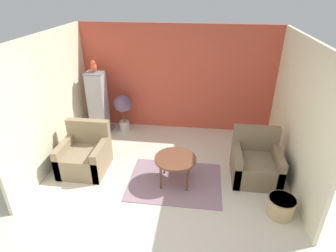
{
  "coord_description": "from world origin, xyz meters",
  "views": [
    {
      "loc": [
        0.58,
        -2.84,
        3.16
      ],
      "look_at": [
        0.0,
        1.62,
        0.84
      ],
      "focal_mm": 30.0,
      "sensor_mm": 36.0,
      "label": 1
    }
  ],
  "objects_px": {
    "coffee_table": "(175,160)",
    "potted_plant": "(123,107)",
    "parrot": "(94,67)",
    "wicker_basket": "(281,206)",
    "armchair_right": "(255,164)",
    "armchair_left": "(85,156)",
    "birdcage": "(98,104)"
  },
  "relations": [
    {
      "from": "armchair_left",
      "to": "armchair_right",
      "type": "distance_m",
      "value": 3.11
    },
    {
      "from": "parrot",
      "to": "coffee_table",
      "type": "bearing_deg",
      "value": -40.89
    },
    {
      "from": "armchair_left",
      "to": "birdcage",
      "type": "bearing_deg",
      "value": 98.8
    },
    {
      "from": "coffee_table",
      "to": "parrot",
      "type": "relative_size",
      "value": 2.7
    },
    {
      "from": "armchair_left",
      "to": "birdcage",
      "type": "relative_size",
      "value": 0.61
    },
    {
      "from": "potted_plant",
      "to": "wicker_basket",
      "type": "xyz_separation_m",
      "value": [
        3.07,
        -2.39,
        -0.43
      ]
    },
    {
      "from": "coffee_table",
      "to": "potted_plant",
      "type": "height_order",
      "value": "potted_plant"
    },
    {
      "from": "coffee_table",
      "to": "parrot",
      "type": "xyz_separation_m",
      "value": [
        -1.94,
        1.68,
        1.09
      ]
    },
    {
      "from": "armchair_right",
      "to": "wicker_basket",
      "type": "distance_m",
      "value": 0.96
    },
    {
      "from": "coffee_table",
      "to": "armchair_left",
      "type": "distance_m",
      "value": 1.73
    },
    {
      "from": "armchair_right",
      "to": "armchair_left",
      "type": "bearing_deg",
      "value": -177.36
    },
    {
      "from": "armchair_left",
      "to": "parrot",
      "type": "relative_size",
      "value": 3.31
    },
    {
      "from": "potted_plant",
      "to": "coffee_table",
      "type": "bearing_deg",
      "value": -52.2
    },
    {
      "from": "armchair_left",
      "to": "armchair_right",
      "type": "xyz_separation_m",
      "value": [
        3.11,
        0.14,
        0.0
      ]
    },
    {
      "from": "potted_plant",
      "to": "wicker_basket",
      "type": "relative_size",
      "value": 2.15
    },
    {
      "from": "parrot",
      "to": "potted_plant",
      "type": "height_order",
      "value": "parrot"
    },
    {
      "from": "coffee_table",
      "to": "potted_plant",
      "type": "xyz_separation_m",
      "value": [
        -1.41,
        1.82,
        0.13
      ]
    },
    {
      "from": "birdcage",
      "to": "armchair_right",
      "type": "bearing_deg",
      "value": -21.79
    },
    {
      "from": "birdcage",
      "to": "wicker_basket",
      "type": "height_order",
      "value": "birdcage"
    },
    {
      "from": "birdcage",
      "to": "wicker_basket",
      "type": "distance_m",
      "value": 4.28
    },
    {
      "from": "armchair_right",
      "to": "potted_plant",
      "type": "height_order",
      "value": "potted_plant"
    },
    {
      "from": "parrot",
      "to": "potted_plant",
      "type": "relative_size",
      "value": 0.3
    },
    {
      "from": "armchair_right",
      "to": "potted_plant",
      "type": "distance_m",
      "value": 3.19
    },
    {
      "from": "parrot",
      "to": "wicker_basket",
      "type": "distance_m",
      "value": 4.47
    },
    {
      "from": "parrot",
      "to": "wicker_basket",
      "type": "xyz_separation_m",
      "value": [
        3.6,
        -2.25,
        -1.39
      ]
    },
    {
      "from": "armchair_right",
      "to": "wicker_basket",
      "type": "bearing_deg",
      "value": -74.13
    },
    {
      "from": "parrot",
      "to": "birdcage",
      "type": "bearing_deg",
      "value": -90.0
    },
    {
      "from": "parrot",
      "to": "wicker_basket",
      "type": "bearing_deg",
      "value": -32.02
    },
    {
      "from": "armchair_right",
      "to": "parrot",
      "type": "height_order",
      "value": "parrot"
    },
    {
      "from": "potted_plant",
      "to": "wicker_basket",
      "type": "distance_m",
      "value": 3.91
    },
    {
      "from": "coffee_table",
      "to": "birdcage",
      "type": "bearing_deg",
      "value": 139.15
    },
    {
      "from": "birdcage",
      "to": "potted_plant",
      "type": "relative_size",
      "value": 1.63
    }
  ]
}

